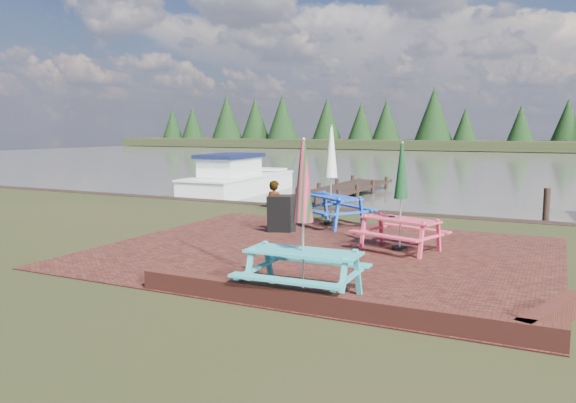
# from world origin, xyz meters

# --- Properties ---
(ground) EXTENTS (120.00, 120.00, 0.00)m
(ground) POSITION_xyz_m (0.00, 0.00, 0.00)
(ground) COLOR black
(ground) RESTS_ON ground
(paving) EXTENTS (9.00, 7.50, 0.02)m
(paving) POSITION_xyz_m (0.00, 1.00, 0.01)
(paving) COLOR #361211
(paving) RESTS_ON ground
(brick_wall) EXTENTS (6.21, 1.79, 0.30)m
(brick_wall) POSITION_xyz_m (2.15, -2.42, 0.15)
(brick_wall) COLOR #4C1E16
(brick_wall) RESTS_ON ground
(water) EXTENTS (120.00, 60.00, 0.02)m
(water) POSITION_xyz_m (0.00, 37.00, 0.00)
(water) COLOR #46423C
(water) RESTS_ON ground
(far_treeline) EXTENTS (120.00, 10.00, 8.10)m
(far_treeline) POSITION_xyz_m (0.00, 66.00, 3.28)
(far_treeline) COLOR black
(far_treeline) RESTS_ON ground
(picnic_table_teal) EXTENTS (1.75, 1.56, 2.36)m
(picnic_table_teal) POSITION_xyz_m (0.93, -2.02, 0.83)
(picnic_table_teal) COLOR teal
(picnic_table_teal) RESTS_ON ground
(picnic_table_red) EXTENTS (1.97, 1.86, 2.24)m
(picnic_table_red) POSITION_xyz_m (1.38, 1.85, 0.78)
(picnic_table_red) COLOR #DE3953
(picnic_table_red) RESTS_ON ground
(picnic_table_blue) EXTENTS (2.48, 2.42, 2.60)m
(picnic_table_blue) POSITION_xyz_m (-1.06, 4.11, 0.91)
(picnic_table_blue) COLOR #1743B2
(picnic_table_blue) RESTS_ON ground
(chalkboard) EXTENTS (0.61, 0.73, 0.92)m
(chalkboard) POSITION_xyz_m (-1.73, 2.57, 0.48)
(chalkboard) COLOR black
(chalkboard) RESTS_ON ground
(jetty) EXTENTS (1.76, 9.08, 1.00)m
(jetty) POSITION_xyz_m (-3.50, 11.28, 0.11)
(jetty) COLOR black
(jetty) RESTS_ON ground
(boat_jetty) EXTENTS (2.48, 6.53, 1.87)m
(boat_jetty) POSITION_xyz_m (-7.87, 10.68, 0.36)
(boat_jetty) COLOR silver
(boat_jetty) RESTS_ON ground
(person) EXTENTS (0.73, 0.56, 1.78)m
(person) POSITION_xyz_m (-3.82, 6.24, 0.89)
(person) COLOR gray
(person) RESTS_ON ground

